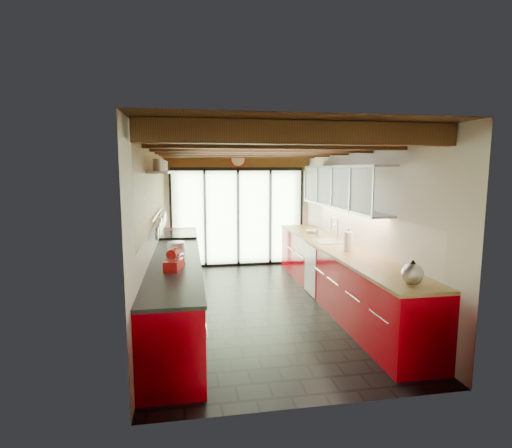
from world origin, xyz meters
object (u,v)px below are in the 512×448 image
(stand_mixer, at_px, (174,262))
(paper_towel, at_px, (348,242))
(bowl, at_px, (312,231))
(kettle, at_px, (412,273))
(soap_bottle, at_px, (319,231))

(stand_mixer, bearing_deg, paper_towel, 15.85)
(paper_towel, xyz_separation_m, bowl, (0.00, 1.75, -0.11))
(stand_mixer, xyz_separation_m, paper_towel, (2.54, 0.72, 0.04))
(kettle, distance_m, paper_towel, 1.74)
(soap_bottle, bearing_deg, bowl, 90.00)
(soap_bottle, distance_m, bowl, 0.39)
(kettle, relative_size, soap_bottle, 1.84)
(kettle, distance_m, bowl, 3.48)
(stand_mixer, height_order, bowl, stand_mixer)
(stand_mixer, distance_m, soap_bottle, 3.29)
(stand_mixer, distance_m, bowl, 3.54)
(kettle, height_order, paper_towel, paper_towel)
(paper_towel, height_order, soap_bottle, paper_towel)
(stand_mixer, distance_m, paper_towel, 2.64)
(kettle, bearing_deg, bowl, 90.00)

